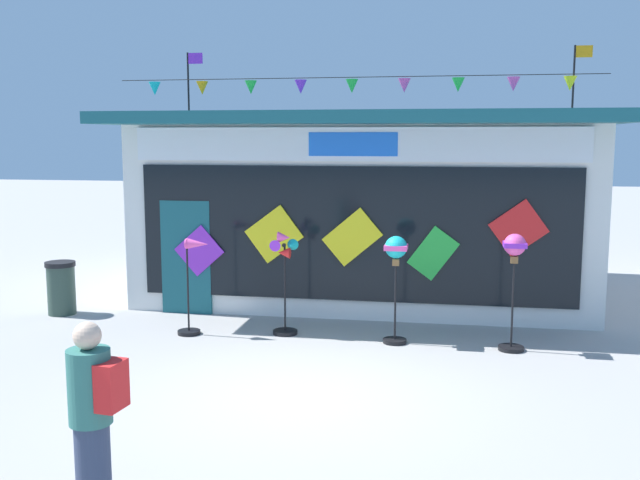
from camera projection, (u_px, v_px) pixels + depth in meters
ground_plane at (300, 394)px, 8.84m from camera, size 80.00×80.00×0.00m
kite_shop_building at (370, 203)px, 14.72m from camera, size 8.58×6.45×4.83m
wind_spinner_far_left at (193, 281)px, 11.38m from camera, size 0.54×0.36×1.53m
wind_spinner_left at (284, 271)px, 11.35m from camera, size 0.42×0.39×1.64m
wind_spinner_center_left at (396, 262)px, 10.85m from camera, size 0.36×0.36×1.64m
wind_spinner_center_right at (514, 264)px, 10.46m from camera, size 0.37×0.37×1.72m
person_near_camera at (93, 420)px, 5.72m from camera, size 0.46×0.34×1.68m
trash_bin at (61, 288)px, 12.76m from camera, size 0.52×0.52×0.93m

